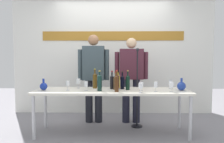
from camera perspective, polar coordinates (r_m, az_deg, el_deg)
ground_plane at (r=3.83m, az=-0.04°, el=-15.60°), size 10.00×10.00×0.00m
back_wall at (r=4.97m, az=0.24°, el=6.53°), size 4.43×0.11×3.00m
display_table at (r=3.66m, az=-0.04°, el=-5.57°), size 2.51×0.68×0.73m
decanter_blue_left at (r=3.78m, az=-17.18°, el=-3.62°), size 0.12×0.12×0.19m
decanter_blue_right at (r=3.75m, az=17.42°, el=-3.57°), size 0.14×0.14×0.20m
presenter_left at (r=4.26m, az=-4.76°, el=-0.35°), size 0.60×0.22×1.69m
presenter_right at (r=4.26m, az=4.99°, el=-0.70°), size 0.64×0.22×1.63m
wine_bottle_0 at (r=3.53m, az=-3.22°, el=-2.73°), size 0.07×0.07×0.33m
wine_bottle_1 at (r=3.44m, az=1.19°, el=-2.90°), size 0.07×0.07×0.34m
wine_bottle_2 at (r=3.64m, az=0.90°, el=-2.80°), size 0.07×0.07×0.29m
wine_bottle_3 at (r=3.73m, az=0.02°, el=-2.59°), size 0.06×0.06×0.31m
wine_bottle_4 at (r=3.77m, az=1.28°, el=-2.47°), size 0.07×0.07×0.31m
wine_bottle_5 at (r=3.82m, az=-4.43°, el=-2.22°), size 0.07×0.07×0.34m
wine_bottle_6 at (r=3.89m, az=1.51°, el=-2.34°), size 0.07×0.07×0.29m
wine_bottle_7 at (r=3.65m, az=4.07°, el=-2.67°), size 0.07×0.07×0.32m
wine_bottle_8 at (r=3.73m, az=2.66°, el=-2.63°), size 0.07×0.07×0.30m
wine_glass_left_0 at (r=3.66m, az=-11.31°, el=-3.04°), size 0.07×0.07×0.15m
wine_glass_left_1 at (r=3.58m, az=-6.69°, el=-3.24°), size 0.06×0.06×0.15m
wine_glass_left_2 at (r=3.86m, az=-8.63°, el=-2.49°), size 0.07×0.07×0.17m
wine_glass_right_0 at (r=3.54m, az=15.02°, el=-3.41°), size 0.07×0.07×0.15m
wine_glass_right_1 at (r=3.53m, az=11.19°, el=-3.39°), size 0.06×0.06×0.15m
wine_glass_right_2 at (r=3.58m, az=7.51°, el=-3.28°), size 0.07×0.07×0.14m
wine_glass_right_3 at (r=3.40m, az=7.37°, el=-3.71°), size 0.07×0.07×0.14m
wine_glass_right_4 at (r=3.87m, az=14.76°, el=-2.71°), size 0.06×0.06×0.15m
microphone_stand at (r=4.06m, az=6.46°, el=-7.59°), size 0.20×0.20×1.43m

